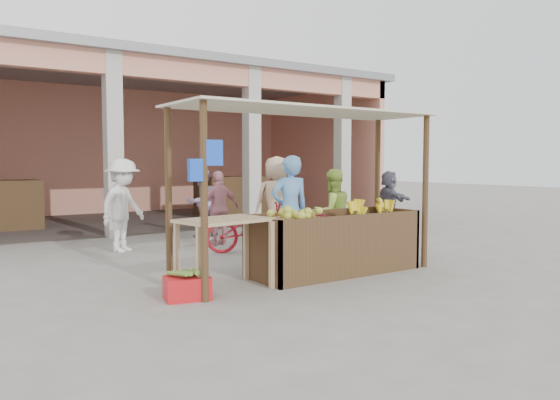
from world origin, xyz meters
TOP-DOWN VIEW (x-y plane):
  - ground at (0.00, 0.00)m, footprint 60.00×60.00m
  - market_building at (0.05, 8.93)m, footprint 14.40×6.40m
  - fruit_stall at (0.50, 0.00)m, footprint 2.60×0.95m
  - stall_awning at (-0.01, 0.06)m, footprint 4.09×1.35m
  - banana_heap at (1.22, 0.06)m, footprint 1.03×0.56m
  - melon_tray at (-0.18, -0.05)m, footprint 0.82×0.71m
  - berry_heap at (0.20, -0.02)m, footprint 0.40×0.33m
  - side_table at (-1.35, -0.01)m, footprint 1.24×0.93m
  - papaya_pile at (-1.35, -0.01)m, footprint 0.67×0.38m
  - red_crate at (-1.98, -0.23)m, footprint 0.60×0.49m
  - plantain_bundle at (-1.98, -0.23)m, footprint 0.43×0.30m
  - produce_sacks at (2.43, 5.29)m, footprint 0.94×0.71m
  - vendor_blue at (0.30, 0.87)m, footprint 0.78×0.63m
  - vendor_green at (1.31, 1.03)m, footprint 0.84×0.57m
  - motorcycle at (0.45, 2.24)m, footprint 1.28×1.90m
  - shopper_a at (-1.47, 3.66)m, footprint 1.31×1.16m
  - shopper_b at (0.36, 3.36)m, footprint 0.94×0.52m
  - shopper_c at (1.21, 2.60)m, footprint 1.06×0.82m
  - shopper_d at (5.00, 3.31)m, footprint 0.92×1.50m
  - shopper_f at (0.61, 4.66)m, footprint 0.88×0.61m

SIDE VIEW (x-z plane):
  - ground at x=0.00m, z-range 0.00..0.00m
  - red_crate at x=-1.98m, z-range 0.00..0.27m
  - produce_sacks at x=2.43m, z-range 0.00..0.57m
  - plantain_bundle at x=-1.98m, z-range 0.27..0.36m
  - fruit_stall at x=0.50m, z-range 0.00..0.80m
  - motorcycle at x=0.45m, z-range 0.00..0.94m
  - shopper_d at x=5.00m, z-range 0.00..1.51m
  - side_table at x=-1.35m, z-range 0.31..1.23m
  - shopper_b at x=0.36m, z-range 0.00..1.57m
  - vendor_green at x=1.31m, z-range 0.00..1.60m
  - shopper_f at x=0.61m, z-range 0.00..1.64m
  - berry_heap at x=0.20m, z-range 0.80..0.93m
  - banana_heap at x=1.22m, z-range 0.80..0.99m
  - melon_tray at x=-0.18m, z-range 0.79..1.01m
  - shopper_a at x=-1.47m, z-range 0.00..1.84m
  - vendor_blue at x=0.30m, z-range 0.00..1.86m
  - shopper_c at x=1.21m, z-range 0.00..1.95m
  - papaya_pile at x=-1.35m, z-range 0.92..1.11m
  - stall_awning at x=-0.01m, z-range 0.78..3.17m
  - market_building at x=0.05m, z-range 0.60..4.80m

